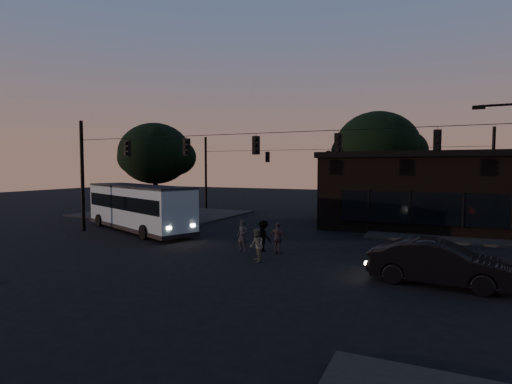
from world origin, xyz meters
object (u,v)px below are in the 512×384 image
at_px(bus, 138,205).
at_px(pedestrian_c, 278,238).
at_px(pedestrian_d, 263,236).
at_px(building, 436,190).
at_px(pedestrian_b, 257,245).
at_px(car, 439,263).
at_px(pedestrian_a, 243,236).

bearing_deg(bus, pedestrian_c, 9.54).
bearing_deg(pedestrian_d, building, -92.90).
height_order(bus, pedestrian_d, bus).
bearing_deg(pedestrian_c, pedestrian_d, -9.71).
xyz_separation_m(pedestrian_b, pedestrian_d, (-0.64, 2.26, 0.05)).
height_order(building, pedestrian_d, building).
bearing_deg(pedestrian_d, car, -169.49).
distance_m(bus, pedestrian_d, 10.77).
xyz_separation_m(bus, car, (18.69, -5.33, -0.94)).
bearing_deg(pedestrian_a, bus, 171.12).
xyz_separation_m(building, pedestrian_a, (-9.01, -13.64, -1.87)).
distance_m(pedestrian_b, pedestrian_c, 1.98).
xyz_separation_m(building, pedestrian_b, (-7.46, -15.29, -1.94)).
xyz_separation_m(car, pedestrian_c, (-7.35, 2.46, -0.01)).
distance_m(building, pedestrian_b, 17.13).
relative_size(building, pedestrian_c, 9.51).
relative_size(pedestrian_a, pedestrian_b, 1.09).
height_order(pedestrian_a, pedestrian_b, pedestrian_a).
bearing_deg(building, car, -89.36).
bearing_deg(pedestrian_c, pedestrian_b, 89.52).
height_order(pedestrian_a, pedestrian_c, pedestrian_a).
xyz_separation_m(car, pedestrian_d, (-8.28, 2.76, -0.01)).
relative_size(building, pedestrian_d, 9.49).
relative_size(building, pedestrian_a, 9.23).
bearing_deg(building, bus, -150.52).
xyz_separation_m(bus, pedestrian_d, (10.42, -2.57, -0.95)).
distance_m(pedestrian_a, pedestrian_b, 2.26).
bearing_deg(bus, building, 53.19).
distance_m(bus, car, 19.46).
relative_size(bus, pedestrian_d, 6.91).
height_order(building, bus, building).
height_order(car, pedestrian_a, pedestrian_a).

